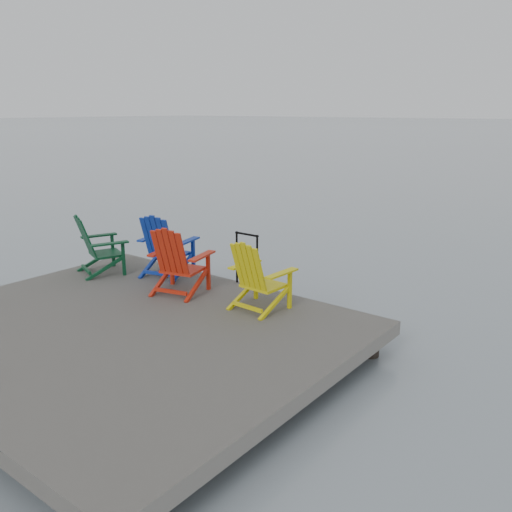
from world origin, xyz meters
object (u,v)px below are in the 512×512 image
Objects in this scene: chair_red at (178,260)px; chair_yellow at (258,275)px; chair_blue at (165,245)px; chair_green at (98,244)px; handrail at (247,254)px.

chair_yellow is (1.45, 0.21, -0.03)m from chair_red.
chair_green is at bearing -162.64° from chair_blue.
chair_blue is at bearing 134.11° from chair_red.
chair_blue is (1.06, 0.64, 0.02)m from chair_green.
chair_green is at bearing -155.87° from handrail.
chair_red is at bearing -169.00° from chair_yellow.
chair_green is at bearing -172.01° from chair_yellow.
handrail is 0.85× the size of chair_yellow.
chair_yellow is (0.86, -0.82, -0.01)m from handrail.
chair_blue reaches higher than chair_yellow.
chair_blue reaches higher than chair_green.
chair_green is 3.41m from chair_yellow.
chair_red is (-0.59, -1.03, 0.02)m from handrail.
chair_blue is 1.06× the size of chair_yellow.
chair_blue is 2.35m from chair_yellow.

